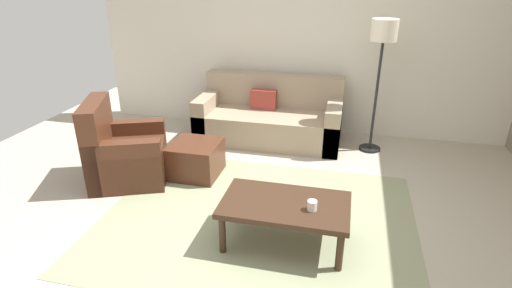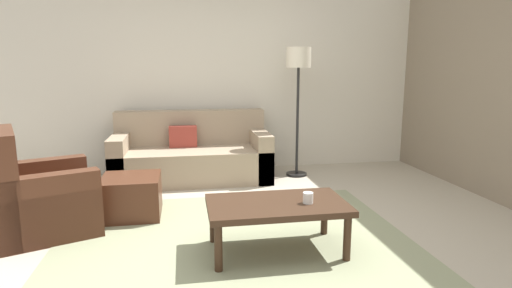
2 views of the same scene
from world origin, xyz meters
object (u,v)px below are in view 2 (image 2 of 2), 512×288
(couch_main, at_px, (192,156))
(cup, at_px, (308,198))
(ottoman, at_px, (132,196))
(lamp_standing, at_px, (298,71))
(armchair_leather, at_px, (37,200))
(coffee_table, at_px, (277,208))

(couch_main, xyz_separation_m, cup, (0.85, -2.43, 0.16))
(ottoman, relative_size, lamp_standing, 0.33)
(armchair_leather, xyz_separation_m, cup, (2.24, -0.79, 0.15))
(couch_main, bearing_deg, armchair_leather, -130.25)
(ottoman, distance_m, cup, 1.86)
(couch_main, xyz_separation_m, coffee_table, (0.61, -2.37, 0.06))
(couch_main, distance_m, ottoman, 1.48)
(coffee_table, bearing_deg, cup, -15.14)
(ottoman, xyz_separation_m, lamp_standing, (2.03, 1.23, 1.21))
(ottoman, relative_size, coffee_table, 0.51)
(couch_main, relative_size, armchair_leather, 1.91)
(couch_main, xyz_separation_m, lamp_standing, (1.41, -0.11, 1.11))
(couch_main, height_order, coffee_table, couch_main)
(ottoman, height_order, lamp_standing, lamp_standing)
(armchair_leather, height_order, coffee_table, armchair_leather)
(cup, relative_size, lamp_standing, 0.05)
(couch_main, distance_m, cup, 2.58)
(armchair_leather, relative_size, lamp_standing, 0.61)
(armchair_leather, height_order, ottoman, armchair_leather)
(cup, bearing_deg, lamp_standing, 76.52)
(coffee_table, xyz_separation_m, cup, (0.23, -0.06, 0.09))
(ottoman, relative_size, cup, 6.52)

